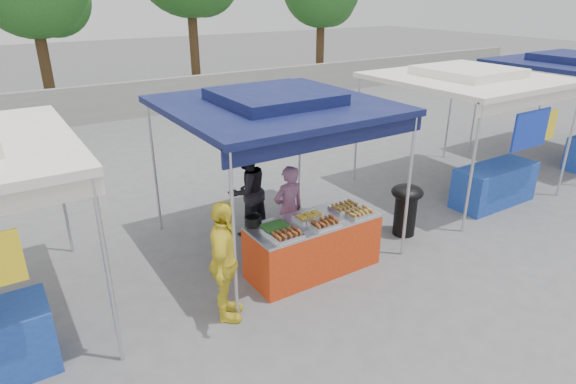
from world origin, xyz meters
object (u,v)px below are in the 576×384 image
wok_burner (406,205)px  customer_person (224,262)px  helper_man (247,191)px  vendor_woman (289,210)px  cooking_pot (253,221)px  vendor_table (313,245)px

wok_burner → customer_person: size_ratio=0.56×
wok_burner → helper_man: size_ratio=0.58×
helper_man → vendor_woman: bearing=92.3°
cooking_pot → customer_person: size_ratio=0.15×
wok_burner → customer_person: (-3.65, -0.44, 0.28)m
wok_burner → cooking_pot: bearing=150.7°
vendor_table → cooking_pot: cooking_pot is taller
helper_man → customer_person: (-1.38, -1.96, 0.03)m
helper_man → wok_burner: bearing=134.7°
cooking_pot → helper_man: bearing=65.3°
vendor_woman → customer_person: 1.91m
vendor_woman → vendor_table: bearing=90.1°
wok_burner → helper_man: (-2.28, 1.52, 0.25)m
helper_man → customer_person: customer_person is taller
cooking_pot → vendor_woman: bearing=23.0°
customer_person → helper_man: bearing=-4.3°
vendor_table → cooking_pot: size_ratio=8.19×
cooking_pot → wok_burner: size_ratio=0.26×
wok_burner → customer_person: 3.69m
vendor_woman → helper_man: size_ratio=0.94×
vendor_table → vendor_woman: 0.75m
cooking_pot → helper_man: (0.60, 1.30, -0.12)m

